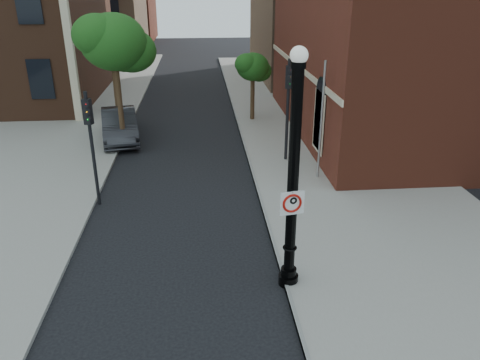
{
  "coord_description": "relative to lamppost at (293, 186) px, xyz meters",
  "views": [
    {
      "loc": [
        -0.06,
        -9.86,
        7.51
      ],
      "look_at": [
        0.97,
        2.0,
        2.43
      ],
      "focal_mm": 35.0,
      "sensor_mm": 36.0,
      "label": 1
    }
  ],
  "objects": [
    {
      "name": "street_tree_b",
      "position": [
        -6.75,
        15.78,
        1.12
      ],
      "size": [
        2.81,
        2.54,
        5.06
      ],
      "color": "#352615",
      "rests_on": "ground"
    },
    {
      "name": "ground",
      "position": [
        -2.14,
        -0.46,
        -2.87
      ],
      "size": [
        120.0,
        120.0,
        0.0
      ],
      "primitive_type": "plane",
      "color": "black",
      "rests_on": "ground"
    },
    {
      "name": "no_parking_sign",
      "position": [
        -0.02,
        -0.16,
        -0.38
      ],
      "size": [
        0.62,
        0.14,
        0.63
      ],
      "rotation": [
        0.0,
        0.0,
        0.17
      ],
      "color": "white",
      "rests_on": "ground"
    },
    {
      "name": "street_tree_c",
      "position": [
        0.82,
        15.95,
        0.18
      ],
      "size": [
        2.15,
        1.95,
        3.88
      ],
      "color": "#352615",
      "rests_on": "ground"
    },
    {
      "name": "traffic_signal_left",
      "position": [
        -5.98,
        5.42,
        -0.08
      ],
      "size": [
        0.32,
        0.36,
        4.15
      ],
      "rotation": [
        0.0,
        0.0,
        -0.28
      ],
      "color": "black",
      "rests_on": "ground"
    },
    {
      "name": "lamppost",
      "position": [
        0.0,
        0.0,
        0.0
      ],
      "size": [
        0.53,
        0.53,
        6.22
      ],
      "color": "black",
      "rests_on": "ground"
    },
    {
      "name": "sidewalk_left",
      "position": [
        -11.14,
        17.54,
        -2.81
      ],
      "size": [
        10.0,
        50.0,
        0.12
      ],
      "primitive_type": "cube",
      "color": "gray",
      "rests_on": "ground"
    },
    {
      "name": "bg_building_red",
      "position": [
        -14.14,
        57.54,
        2.13
      ],
      "size": [
        12.0,
        12.0,
        10.0
      ],
      "primitive_type": "cube",
      "color": "maroon",
      "rests_on": "ground"
    },
    {
      "name": "sidewalk_right",
      "position": [
        3.86,
        9.54,
        -2.81
      ],
      "size": [
        8.0,
        60.0,
        0.12
      ],
      "primitive_type": "cube",
      "color": "gray",
      "rests_on": "ground"
    },
    {
      "name": "traffic_signal_right",
      "position": [
        1.56,
        9.16,
        0.19
      ],
      "size": [
        0.32,
        0.39,
        4.55
      ],
      "rotation": [
        0.0,
        0.0,
        -0.16
      ],
      "color": "black",
      "rests_on": "ground"
    },
    {
      "name": "street_tree_a",
      "position": [
        -5.88,
        11.54,
        2.09
      ],
      "size": [
        3.48,
        3.15,
        6.28
      ],
      "color": "#352615",
      "rests_on": "ground"
    },
    {
      "name": "parked_car",
      "position": [
        -6.29,
        12.93,
        -2.08
      ],
      "size": [
        2.51,
        5.01,
        1.58
      ],
      "primitive_type": "imported",
      "rotation": [
        0.0,
        0.0,
        0.18
      ],
      "color": "#28282D",
      "rests_on": "ground"
    },
    {
      "name": "curb_edge",
      "position": [
        -0.09,
        9.54,
        -2.8
      ],
      "size": [
        0.1,
        60.0,
        0.14
      ],
      "primitive_type": "cube",
      "color": "gray",
      "rests_on": "ground"
    },
    {
      "name": "utility_pole",
      "position": [
        2.51,
        7.02,
        -0.47
      ],
      "size": [
        0.1,
        0.1,
        4.8
      ],
      "primitive_type": "cylinder",
      "color": "#999999",
      "rests_on": "ground"
    }
  ]
}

